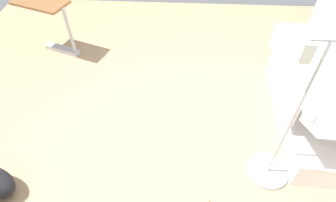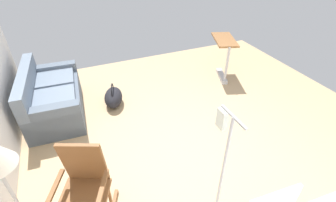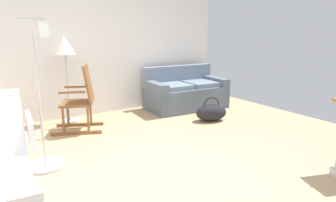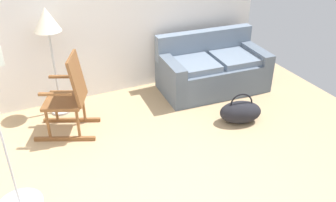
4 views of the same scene
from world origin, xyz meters
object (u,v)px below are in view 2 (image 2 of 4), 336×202
object	(u,v)px
couch	(53,98)
rocking_chair	(85,188)
overbed_table	(224,54)
duffel_bag	(113,97)

from	to	relation	value
couch	rocking_chair	distance (m)	2.25
couch	overbed_table	distance (m)	3.44
overbed_table	couch	bearing A→B (deg)	89.49
rocking_chair	overbed_table	bearing A→B (deg)	-55.04
couch	duffel_bag	world-z (taller)	couch
overbed_table	rocking_chair	bearing A→B (deg)	124.96
rocking_chair	overbed_table	size ratio (longest dim) A/B	1.18
couch	rocking_chair	xyz separation A→B (m)	(-2.23, -0.29, 0.20)
duffel_bag	rocking_chair	bearing A→B (deg)	160.91
rocking_chair	duffel_bag	xyz separation A→B (m)	(2.07, -0.72, -0.35)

